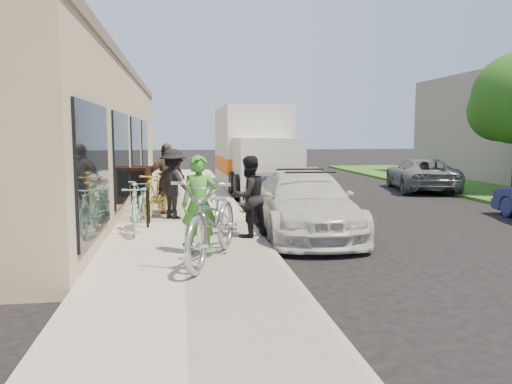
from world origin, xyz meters
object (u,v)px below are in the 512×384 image
sedan_silver (275,193)px  moving_truck (254,153)px  bystander_a (174,184)px  woman_rider (200,205)px  cruiser_bike_b (144,198)px  far_car_gray (421,174)px  cruiser_bike_a (135,208)px  man_standing (249,196)px  cruiser_bike_c (155,194)px  sandwich_board (139,185)px  sedan_white (304,203)px  bike_rack (148,203)px  bystander_b (166,178)px  tandem_bike (214,219)px

sedan_silver → moving_truck: size_ratio=0.53×
moving_truck → bystander_a: size_ratio=3.96×
woman_rider → cruiser_bike_b: (-1.22, 4.01, -0.38)m
cruiser_bike_b → far_car_gray: bearing=30.1°
cruiser_bike_a → cruiser_bike_b: size_ratio=0.94×
man_standing → cruiser_bike_c: size_ratio=0.87×
cruiser_bike_c → sandwich_board: bearing=118.4°
sedan_white → cruiser_bike_c: sedan_white is taller
sedan_silver → far_car_gray: (6.69, 4.95, 0.02)m
sedan_white → sandwich_board: bearing=134.5°
sedan_white → far_car_gray: bearing=52.0°
sandwich_board → bystander_a: size_ratio=0.64×
bike_rack → woman_rider: 3.02m
moving_truck → cruiser_bike_c: moving_truck is taller
cruiser_bike_a → man_standing: bearing=-22.6°
man_standing → sedan_silver: bearing=-140.8°
bystander_a → cruiser_bike_a: bearing=108.9°
sedan_white → cruiser_bike_a: size_ratio=2.87×
far_car_gray → woman_rider: woman_rider is taller
sandwich_board → cruiser_bike_c: 2.56m
bike_rack → bystander_a: bearing=58.0°
sandwich_board → sedan_white: sedan_white is taller
moving_truck → cruiser_bike_c: size_ratio=3.60×
cruiser_bike_c → bystander_a: bystander_a is taller
man_standing → cruiser_bike_c: bearing=-85.4°
bike_rack → cruiser_bike_a: cruiser_bike_a is taller
sedan_white → cruiser_bike_b: size_ratio=2.70×
woman_rider → bystander_b: bystander_b is taller
bike_rack → sandwich_board: size_ratio=0.77×
woman_rider → sedan_silver: bearing=69.2°
sedan_silver → moving_truck: moving_truck is taller
bike_rack → cruiser_bike_a: 0.79m
sandwich_board → man_standing: size_ratio=0.67×
man_standing → bystander_a: size_ratio=0.96×
man_standing → cruiser_bike_b: size_ratio=0.91×
sedan_silver → far_car_gray: size_ratio=0.79×
tandem_bike → cruiser_bike_b: size_ratio=1.45×
sedan_silver → cruiser_bike_b: (-3.42, -0.68, 0.01)m
sandwich_board → bystander_b: 2.15m
moving_truck → cruiser_bike_a: bearing=-114.8°
sedan_white → bystander_b: size_ratio=2.66×
far_car_gray → bystander_a: bystander_a is taller
sandwich_board → cruiser_bike_a: (0.28, -4.40, -0.05)m
sedan_white → bystander_b: bystander_b is taller
bystander_b → far_car_gray: bearing=-0.5°
cruiser_bike_a → bystander_b: bystander_b is taller
cruiser_bike_c → bystander_b: (0.26, 0.55, 0.35)m
cruiser_bike_b → man_standing: bearing=-49.7°
bike_rack → sedan_silver: bearing=29.9°
moving_truck → man_standing: moving_truck is taller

